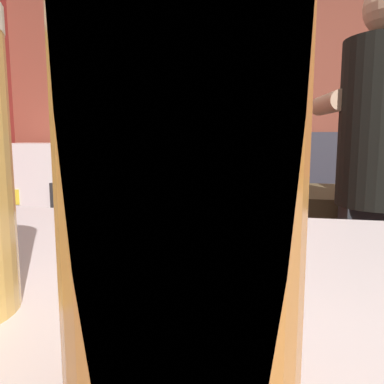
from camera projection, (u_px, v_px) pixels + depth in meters
wall_back at (288, 112)px, 3.25m from camera, size 5.20×0.10×2.70m
prep_counter at (365, 279)px, 1.94m from camera, size 2.10×0.60×0.88m
back_shelf at (273, 207)px, 3.10m from camera, size 0.92×0.36×1.18m
mini_fridge at (46, 208)px, 3.31m from camera, size 0.69×0.58×1.09m
mixing_bowl at (215, 186)px, 1.93m from camera, size 0.17×0.17×0.05m
pint_glass_near at (182, 181)px, 0.12m from camera, size 0.08×0.08×0.14m
bottle_soy at (307, 119)px, 2.94m from camera, size 0.06×0.06×0.26m
bottle_olive_oil at (227, 124)px, 3.08m from camera, size 0.07×0.07×0.18m
bottle_hot_sauce at (290, 119)px, 3.06m from camera, size 0.07×0.07×0.26m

